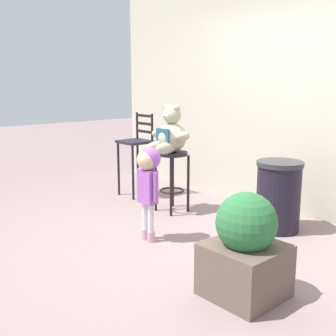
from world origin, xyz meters
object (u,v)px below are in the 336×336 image
Objects in this scene: bar_stool_with_teddy at (172,169)px; child_walking at (148,174)px; trash_bin at (278,196)px; planter_with_shrub at (245,249)px; bar_chair_empty at (137,147)px; teddy_bear at (170,135)px.

child_walking is at bearing -55.29° from bar_stool_with_teddy.
child_walking is at bearing -119.06° from trash_bin.
bar_chair_empty is at bearing 157.89° from planter_with_shrub.
trash_bin is at bearing 6.71° from bar_chair_empty.
bar_stool_with_teddy is 1.30× the size of teddy_bear.
planter_with_shrub is at bearing 99.44° from child_walking.
trash_bin is (1.23, 0.42, -0.56)m from teddy_bear.
bar_stool_with_teddy is 2.13m from planter_with_shrub.
child_walking is 1.36m from planter_with_shrub.
teddy_bear is (0.00, -0.03, 0.42)m from bar_stool_with_teddy.
teddy_bear is 0.76× the size of trash_bin.
bar_stool_with_teddy is 1.00m from child_walking.
bar_chair_empty is at bearing 170.90° from bar_stool_with_teddy.
trash_bin is (0.67, 1.20, -0.30)m from child_walking.
bar_chair_empty reaches higher than child_walking.
child_walking is at bearing -54.34° from teddy_bear.
bar_chair_empty is at bearing 169.11° from teddy_bear.
teddy_bear is at bearing -127.78° from child_walking.
bar_stool_with_teddy is at bearing 90.00° from teddy_bear.
child_walking is 1.73m from bar_chair_empty.
bar_chair_empty reaches higher than bar_stool_with_teddy.
trash_bin is (1.23, 0.39, -0.14)m from bar_stool_with_teddy.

